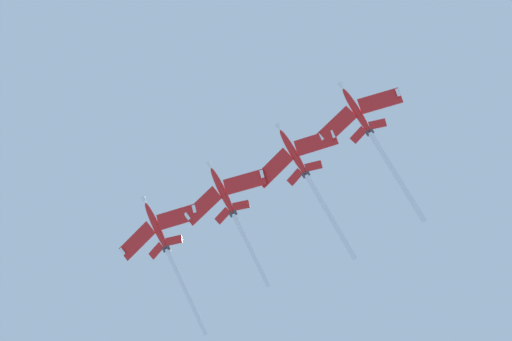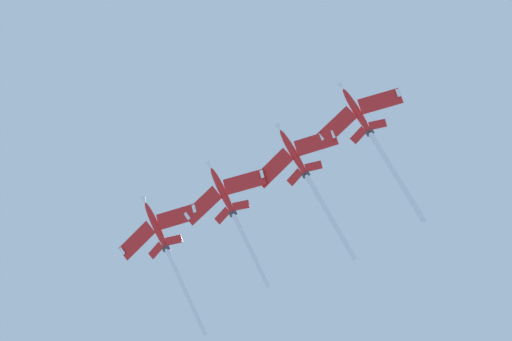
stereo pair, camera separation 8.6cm
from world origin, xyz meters
The scene contains 4 objects.
jet_far_left centered at (-21.15, -0.16, 137.32)m, with size 28.13×19.88×19.10m.
jet_inner_left centered at (-14.45, -14.71, 137.38)m, with size 27.74×19.20×17.75m.
jet_centre centered at (-5.20, -29.79, 137.56)m, with size 24.64×18.73×16.75m.
jet_inner_right centered at (1.98, -44.80, 137.60)m, with size 27.36×19.13×17.89m.
Camera 2 is at (9.74, 2.63, 1.88)m, focal length 45.72 mm.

